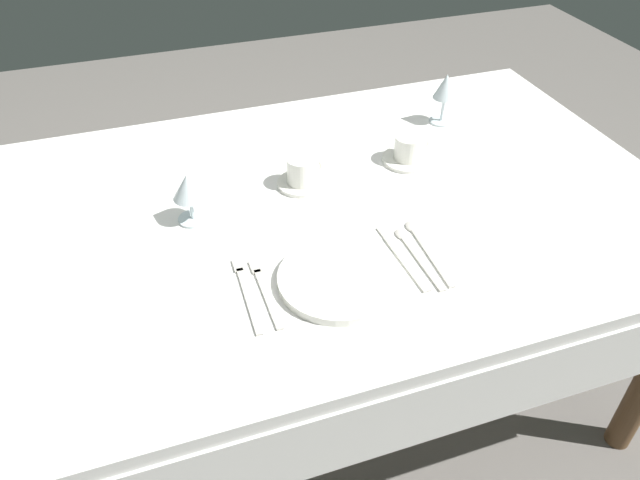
{
  "coord_description": "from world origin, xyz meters",
  "views": [
    {
      "loc": [
        -0.36,
        -1.13,
        1.6
      ],
      "look_at": [
        -0.04,
        -0.16,
        0.76
      ],
      "focal_mm": 33.83,
      "sensor_mm": 36.0,
      "label": 1
    }
  ],
  "objects_px": {
    "dinner_knife": "(403,259)",
    "coffee_cup_right": "(301,170)",
    "spoon_soup": "(413,251)",
    "fork_outer": "(265,290)",
    "wine_glass_centre": "(445,89)",
    "wine_glass_left": "(188,189)",
    "coffee_cup_left": "(410,147)",
    "spoon_dessert": "(424,245)",
    "dinner_plate": "(339,279)",
    "fork_inner": "(246,291)"
  },
  "relations": [
    {
      "from": "dinner_knife",
      "to": "coffee_cup_right",
      "type": "distance_m",
      "value": 0.37
    },
    {
      "from": "spoon_soup",
      "to": "coffee_cup_right",
      "type": "distance_m",
      "value": 0.37
    },
    {
      "from": "spoon_soup",
      "to": "coffee_cup_right",
      "type": "height_order",
      "value": "coffee_cup_right"
    },
    {
      "from": "coffee_cup_right",
      "to": "spoon_soup",
      "type": "bearing_deg",
      "value": -64.61
    },
    {
      "from": "fork_outer",
      "to": "wine_glass_centre",
      "type": "bearing_deg",
      "value": 38.06
    },
    {
      "from": "dinner_knife",
      "to": "wine_glass_left",
      "type": "distance_m",
      "value": 0.51
    },
    {
      "from": "coffee_cup_left",
      "to": "coffee_cup_right",
      "type": "distance_m",
      "value": 0.31
    },
    {
      "from": "spoon_soup",
      "to": "spoon_dessert",
      "type": "xyz_separation_m",
      "value": [
        0.03,
        0.01,
        0.0
      ]
    },
    {
      "from": "dinner_knife",
      "to": "spoon_dessert",
      "type": "distance_m",
      "value": 0.07
    },
    {
      "from": "dinner_plate",
      "to": "wine_glass_left",
      "type": "bearing_deg",
      "value": 128.88
    },
    {
      "from": "spoon_soup",
      "to": "coffee_cup_right",
      "type": "relative_size",
      "value": 2.2
    },
    {
      "from": "fork_outer",
      "to": "wine_glass_left",
      "type": "distance_m",
      "value": 0.31
    },
    {
      "from": "fork_inner",
      "to": "dinner_knife",
      "type": "relative_size",
      "value": 1.0
    },
    {
      "from": "dinner_knife",
      "to": "coffee_cup_right",
      "type": "bearing_deg",
      "value": 109.48
    },
    {
      "from": "fork_inner",
      "to": "spoon_dessert",
      "type": "xyz_separation_m",
      "value": [
        0.41,
        0.02,
        -0.0
      ]
    },
    {
      "from": "spoon_dessert",
      "to": "coffee_cup_right",
      "type": "bearing_deg",
      "value": 120.47
    },
    {
      "from": "dinner_plate",
      "to": "spoon_dessert",
      "type": "bearing_deg",
      "value": 12.88
    },
    {
      "from": "fork_inner",
      "to": "spoon_soup",
      "type": "height_order",
      "value": "spoon_soup"
    },
    {
      "from": "fork_inner",
      "to": "spoon_dessert",
      "type": "height_order",
      "value": "spoon_dessert"
    },
    {
      "from": "fork_outer",
      "to": "spoon_dessert",
      "type": "height_order",
      "value": "spoon_dessert"
    },
    {
      "from": "spoon_dessert",
      "to": "spoon_soup",
      "type": "bearing_deg",
      "value": -159.63
    },
    {
      "from": "spoon_dessert",
      "to": "wine_glass_left",
      "type": "xyz_separation_m",
      "value": [
        -0.47,
        0.26,
        0.08
      ]
    },
    {
      "from": "coffee_cup_right",
      "to": "wine_glass_centre",
      "type": "relative_size",
      "value": 0.66
    },
    {
      "from": "spoon_dessert",
      "to": "coffee_cup_left",
      "type": "distance_m",
      "value": 0.36
    },
    {
      "from": "dinner_plate",
      "to": "coffee_cup_left",
      "type": "xyz_separation_m",
      "value": [
        0.34,
        0.39,
        0.03
      ]
    },
    {
      "from": "fork_inner",
      "to": "coffee_cup_right",
      "type": "height_order",
      "value": "coffee_cup_right"
    },
    {
      "from": "spoon_dessert",
      "to": "coffee_cup_left",
      "type": "bearing_deg",
      "value": 70.32
    },
    {
      "from": "dinner_plate",
      "to": "coffee_cup_left",
      "type": "bearing_deg",
      "value": 48.65
    },
    {
      "from": "dinner_knife",
      "to": "spoon_dessert",
      "type": "xyz_separation_m",
      "value": [
        0.06,
        0.03,
        -0.0
      ]
    },
    {
      "from": "dinner_knife",
      "to": "spoon_dessert",
      "type": "height_order",
      "value": "spoon_dessert"
    },
    {
      "from": "spoon_dessert",
      "to": "dinner_plate",
      "type": "bearing_deg",
      "value": -167.12
    },
    {
      "from": "coffee_cup_right",
      "to": "dinner_knife",
      "type": "bearing_deg",
      "value": -70.52
    },
    {
      "from": "fork_inner",
      "to": "spoon_soup",
      "type": "relative_size",
      "value": 1.05
    },
    {
      "from": "fork_inner",
      "to": "coffee_cup_left",
      "type": "bearing_deg",
      "value": 33.89
    },
    {
      "from": "wine_glass_centre",
      "to": "fork_inner",
      "type": "bearing_deg",
      "value": -143.8
    },
    {
      "from": "fork_outer",
      "to": "wine_glass_centre",
      "type": "xyz_separation_m",
      "value": [
        0.68,
        0.53,
        0.1
      ]
    },
    {
      "from": "coffee_cup_left",
      "to": "wine_glass_left",
      "type": "bearing_deg",
      "value": -172.55
    },
    {
      "from": "dinner_knife",
      "to": "spoon_soup",
      "type": "relative_size",
      "value": 1.05
    },
    {
      "from": "coffee_cup_right",
      "to": "wine_glass_centre",
      "type": "distance_m",
      "value": 0.53
    },
    {
      "from": "spoon_soup",
      "to": "coffee_cup_left",
      "type": "bearing_deg",
      "value": 66.53
    },
    {
      "from": "fork_inner",
      "to": "wine_glass_centre",
      "type": "xyz_separation_m",
      "value": [
        0.72,
        0.52,
        0.1
      ]
    },
    {
      "from": "fork_outer",
      "to": "spoon_dessert",
      "type": "distance_m",
      "value": 0.37
    },
    {
      "from": "fork_inner",
      "to": "wine_glass_centre",
      "type": "relative_size",
      "value": 1.52
    },
    {
      "from": "fork_inner",
      "to": "spoon_dessert",
      "type": "bearing_deg",
      "value": 2.6
    },
    {
      "from": "dinner_knife",
      "to": "fork_outer",
      "type": "bearing_deg",
      "value": 179.37
    },
    {
      "from": "spoon_dessert",
      "to": "wine_glass_left",
      "type": "relative_size",
      "value": 1.85
    },
    {
      "from": "dinner_knife",
      "to": "coffee_cup_left",
      "type": "distance_m",
      "value": 0.41
    },
    {
      "from": "coffee_cup_left",
      "to": "fork_inner",
      "type": "bearing_deg",
      "value": -146.11
    },
    {
      "from": "fork_outer",
      "to": "fork_inner",
      "type": "distance_m",
      "value": 0.04
    },
    {
      "from": "spoon_dessert",
      "to": "coffee_cup_left",
      "type": "xyz_separation_m",
      "value": [
        0.12,
        0.34,
        0.04
      ]
    }
  ]
}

